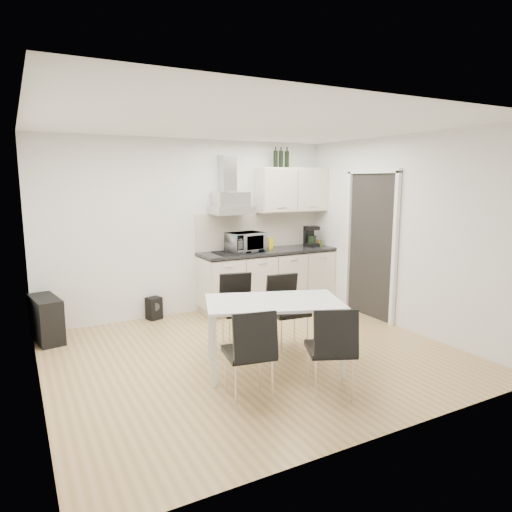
{
  "coord_description": "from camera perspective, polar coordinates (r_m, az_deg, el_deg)",
  "views": [
    {
      "loc": [
        -2.37,
        -4.46,
        2.01
      ],
      "look_at": [
        0.2,
        0.33,
        1.1
      ],
      "focal_mm": 32.0,
      "sensor_mm": 36.0,
      "label": 1
    }
  ],
  "objects": [
    {
      "name": "ground",
      "position": [
        5.44,
        -0.22,
        -12.19
      ],
      "size": [
        4.5,
        4.5,
        0.0
      ],
      "primitive_type": "plane",
      "color": "tan",
      "rests_on": "ground"
    },
    {
      "name": "wall_back",
      "position": [
        6.92,
        -8.04,
        3.53
      ],
      "size": [
        4.5,
        0.1,
        2.6
      ],
      "primitive_type": "cube",
      "color": "white",
      "rests_on": "ground"
    },
    {
      "name": "wall_front",
      "position": [
        3.49,
        15.38,
        -2.58
      ],
      "size": [
        4.5,
        0.1,
        2.6
      ],
      "primitive_type": "cube",
      "color": "white",
      "rests_on": "ground"
    },
    {
      "name": "wall_left",
      "position": [
        4.52,
        -26.32,
        -0.52
      ],
      "size": [
        0.1,
        4.0,
        2.6
      ],
      "primitive_type": "cube",
      "color": "white",
      "rests_on": "ground"
    },
    {
      "name": "wall_right",
      "position": [
        6.46,
        17.7,
        2.75
      ],
      "size": [
        0.1,
        4.0,
        2.6
      ],
      "primitive_type": "cube",
      "color": "white",
      "rests_on": "ground"
    },
    {
      "name": "ceiling",
      "position": [
        5.09,
        -0.24,
        16.17
      ],
      "size": [
        4.5,
        4.5,
        0.0
      ],
      "primitive_type": "plane",
      "color": "white",
      "rests_on": "wall_back"
    },
    {
      "name": "doorway",
      "position": [
        6.86,
        14.08,
        1.17
      ],
      "size": [
        0.08,
        1.04,
        2.1
      ],
      "primitive_type": "cube",
      "color": "white",
      "rests_on": "ground"
    },
    {
      "name": "kitchenette",
      "position": [
        7.24,
        1.67,
        0.13
      ],
      "size": [
        2.22,
        0.64,
        2.52
      ],
      "color": "beige",
      "rests_on": "ground"
    },
    {
      "name": "dining_table",
      "position": [
        4.86,
        2.21,
        -6.52
      ],
      "size": [
        1.6,
        1.23,
        0.75
      ],
      "rotation": [
        0.0,
        0.0,
        -0.34
      ],
      "color": "white",
      "rests_on": "ground"
    },
    {
      "name": "chair_far_left",
      "position": [
        5.54,
        -2.06,
        -6.96
      ],
      "size": [
        0.52,
        0.57,
        0.88
      ],
      "primitive_type": null,
      "rotation": [
        0.0,
        0.0,
        2.96
      ],
      "color": "black",
      "rests_on": "ground"
    },
    {
      "name": "chair_far_right",
      "position": [
        5.5,
        4.07,
        -7.09
      ],
      "size": [
        0.49,
        0.54,
        0.88
      ],
      "primitive_type": null,
      "rotation": [
        0.0,
        0.0,
        3.03
      ],
      "color": "black",
      "rests_on": "ground"
    },
    {
      "name": "chair_near_left",
      "position": [
        4.26,
        -0.93,
        -12.1
      ],
      "size": [
        0.52,
        0.57,
        0.88
      ],
      "primitive_type": null,
      "rotation": [
        0.0,
        0.0,
        -0.17
      ],
      "color": "black",
      "rests_on": "ground"
    },
    {
      "name": "chair_near_right",
      "position": [
        4.4,
        9.25,
        -11.54
      ],
      "size": [
        0.6,
        0.64,
        0.88
      ],
      "primitive_type": null,
      "rotation": [
        0.0,
        0.0,
        -0.42
      ],
      "color": "black",
      "rests_on": "ground"
    },
    {
      "name": "guitar_amp",
      "position": [
        6.36,
        -24.75,
        -7.16
      ],
      "size": [
        0.4,
        0.71,
        0.56
      ],
      "rotation": [
        0.0,
        0.0,
        0.17
      ],
      "color": "black",
      "rests_on": "ground"
    },
    {
      "name": "floor_speaker",
      "position": [
        6.85,
        -12.64,
        -6.39
      ],
      "size": [
        0.24,
        0.22,
        0.32
      ],
      "primitive_type": "cube",
      "rotation": [
        0.0,
        0.0,
        0.3
      ],
      "color": "black",
      "rests_on": "ground"
    }
  ]
}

